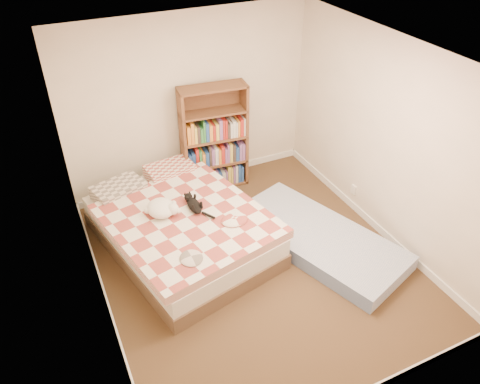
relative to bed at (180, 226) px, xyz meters
name	(u,v)px	position (x,y,z in m)	size (l,w,h in m)	color
room	(255,179)	(0.67, -0.70, 0.92)	(3.51, 4.01, 2.51)	#47301E
bed	(180,226)	(0.00, 0.00, 0.00)	(2.06, 2.58, 0.61)	brown
bookshelf	(214,150)	(0.92, 1.08, 0.29)	(0.97, 0.41, 1.56)	#58301E
floor_mattress	(318,239)	(1.55, -0.76, -0.18)	(0.99, 2.19, 0.20)	#6C83B5
black_cat	(194,204)	(0.18, -0.07, 0.33)	(0.18, 0.55, 0.13)	black
white_dog	(162,208)	(-0.20, -0.03, 0.36)	(0.38, 0.40, 0.18)	white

